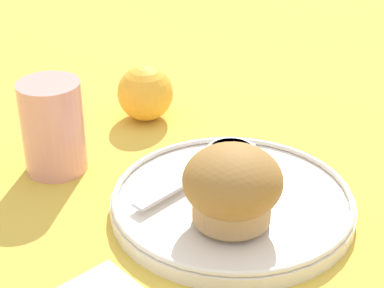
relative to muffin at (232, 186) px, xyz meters
The scene contains 8 objects.
ground_plane 0.09m from the muffin, 53.49° to the left, with size 3.00×3.00×0.00m, color gold.
plate 0.06m from the muffin, 42.56° to the left, with size 0.24×0.24×0.02m.
muffin is the anchor object (origin of this frame).
cream_ramekin 0.10m from the muffin, 44.46° to the left, with size 0.05×0.05×0.02m.
berry_pair 0.10m from the muffin, 61.93° to the left, with size 0.02×0.01×0.01m.
butter_knife 0.09m from the muffin, 68.63° to the left, with size 0.17×0.03×0.00m.
orange_fruit 0.26m from the muffin, 68.47° to the left, with size 0.07×0.07×0.07m.
juice_glass 0.22m from the muffin, 103.94° to the left, with size 0.07×0.07×0.10m.
Camera 1 is at (-0.40, -0.39, 0.37)m, focal length 60.00 mm.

